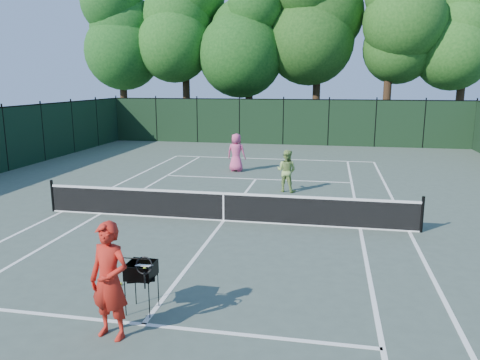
% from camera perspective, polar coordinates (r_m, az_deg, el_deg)
% --- Properties ---
extents(ground, '(90.00, 90.00, 0.00)m').
position_cam_1_polar(ground, '(14.54, -2.01, -5.00)').
color(ground, '#435146').
rests_on(ground, ground).
extents(sideline_doubles_left, '(0.10, 23.77, 0.01)m').
position_cam_1_polar(sideline_doubles_left, '(16.61, -20.83, -3.62)').
color(sideline_doubles_left, white).
rests_on(sideline_doubles_left, ground).
extents(sideline_doubles_right, '(0.10, 23.77, 0.01)m').
position_cam_1_polar(sideline_doubles_right, '(14.39, 19.93, -5.91)').
color(sideline_doubles_right, white).
rests_on(sideline_doubles_right, ground).
extents(sideline_singles_left, '(0.10, 23.77, 0.01)m').
position_cam_1_polar(sideline_singles_left, '(15.94, -16.62, -3.96)').
color(sideline_singles_left, white).
rests_on(sideline_singles_left, ground).
extents(sideline_singles_right, '(0.10, 23.77, 0.01)m').
position_cam_1_polar(sideline_singles_right, '(14.23, 14.45, -5.76)').
color(sideline_singles_right, white).
rests_on(sideline_singles_right, ground).
extents(baseline_far, '(10.97, 0.10, 0.01)m').
position_cam_1_polar(baseline_far, '(25.97, 3.87, 2.58)').
color(baseline_far, white).
rests_on(baseline_far, ground).
extents(service_line_near, '(8.23, 0.10, 0.01)m').
position_cam_1_polar(service_line_near, '(8.88, -11.70, -16.85)').
color(service_line_near, white).
rests_on(service_line_near, ground).
extents(service_line_far, '(8.23, 0.10, 0.01)m').
position_cam_1_polar(service_line_far, '(20.63, 1.96, 0.13)').
color(service_line_far, white).
rests_on(service_line_far, ground).
extents(center_service_line, '(0.10, 12.80, 0.01)m').
position_cam_1_polar(center_service_line, '(14.54, -2.01, -4.99)').
color(center_service_line, white).
rests_on(center_service_line, ground).
extents(tennis_net, '(11.69, 0.09, 1.06)m').
position_cam_1_polar(tennis_net, '(14.40, -2.03, -3.19)').
color(tennis_net, black).
rests_on(tennis_net, ground).
extents(fence_far, '(24.00, 0.05, 3.00)m').
position_cam_1_polar(fence_far, '(31.81, 5.29, 7.02)').
color(fence_far, black).
rests_on(fence_far, ground).
extents(tree_0, '(6.40, 6.40, 13.14)m').
position_cam_1_polar(tree_0, '(38.77, -14.38, 17.46)').
color(tree_0, black).
rests_on(tree_0, ground).
extents(tree_1, '(6.80, 6.80, 13.98)m').
position_cam_1_polar(tree_1, '(37.51, -6.77, 18.75)').
color(tree_1, black).
rests_on(tree_1, ground).
extents(tree_2, '(6.00, 6.00, 12.40)m').
position_cam_1_polar(tree_2, '(36.04, 1.15, 17.56)').
color(tree_2, black).
rests_on(tree_2, ground).
extents(tree_3, '(7.00, 7.00, 14.45)m').
position_cam_1_polar(tree_3, '(36.17, 9.60, 19.42)').
color(tree_3, black).
rests_on(tree_3, ground).
extents(tree_4, '(6.20, 6.20, 12.97)m').
position_cam_1_polar(tree_4, '(35.56, 18.00, 17.75)').
color(tree_4, black).
rests_on(tree_4, ground).
extents(tree_5, '(5.80, 5.80, 12.23)m').
position_cam_1_polar(tree_5, '(36.89, 25.91, 16.25)').
color(tree_5, black).
rests_on(tree_5, ground).
extents(coach, '(1.07, 0.62, 2.02)m').
position_cam_1_polar(coach, '(8.21, -15.60, -11.75)').
color(coach, red).
rests_on(coach, ground).
extents(player_pink, '(0.95, 0.69, 1.81)m').
position_cam_1_polar(player_pink, '(22.25, -0.46, 3.37)').
color(player_pink, '#D0497C').
rests_on(player_pink, ground).
extents(player_green, '(0.95, 0.83, 1.64)m').
position_cam_1_polar(player_green, '(18.25, 5.69, 1.12)').
color(player_green, '#8EB259').
rests_on(player_green, ground).
extents(ball_hopper, '(0.65, 0.65, 0.96)m').
position_cam_1_polar(ball_hopper, '(9.01, -11.97, -10.75)').
color(ball_hopper, black).
rests_on(ball_hopper, ground).
extents(loose_ball_near_cart, '(0.07, 0.07, 0.07)m').
position_cam_1_polar(loose_ball_near_cart, '(10.47, -14.35, -12.16)').
color(loose_ball_near_cart, yellow).
rests_on(loose_ball_near_cart, ground).
extents(loose_ball_midcourt, '(0.07, 0.07, 0.07)m').
position_cam_1_polar(loose_ball_midcourt, '(10.90, -11.99, -11.03)').
color(loose_ball_midcourt, '#C2D32B').
rests_on(loose_ball_midcourt, ground).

